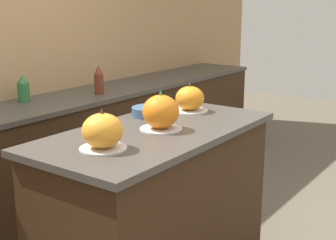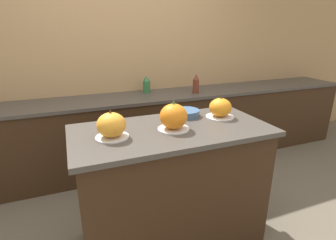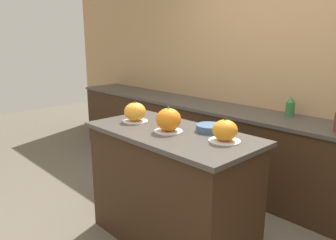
% 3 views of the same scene
% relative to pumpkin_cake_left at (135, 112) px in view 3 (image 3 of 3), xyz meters
% --- Properties ---
extents(wall_back, '(8.00, 0.06, 2.50)m').
position_rel_pumpkin_cake_left_xyz_m(wall_back, '(0.42, 1.63, 0.21)').
color(wall_back, tan).
rests_on(wall_back, ground_plane).
extents(kitchen_island, '(1.40, 0.69, 0.96)m').
position_rel_pumpkin_cake_left_xyz_m(kitchen_island, '(0.42, 0.02, -0.56)').
color(kitchen_island, '#382314').
rests_on(kitchen_island, ground_plane).
extents(back_counter, '(6.00, 0.60, 0.88)m').
position_rel_pumpkin_cake_left_xyz_m(back_counter, '(0.42, 1.30, -0.59)').
color(back_counter, '#382314').
rests_on(back_counter, ground_plane).
extents(pumpkin_cake_left, '(0.21, 0.21, 0.19)m').
position_rel_pumpkin_cake_left_xyz_m(pumpkin_cake_left, '(0.00, 0.00, 0.00)').
color(pumpkin_cake_left, silver).
rests_on(pumpkin_cake_left, kitchen_island).
extents(pumpkin_cake_center, '(0.22, 0.22, 0.21)m').
position_rel_pumpkin_cake_left_xyz_m(pumpkin_cake_center, '(0.42, -0.01, 0.01)').
color(pumpkin_cake_center, silver).
rests_on(pumpkin_cake_center, kitchen_island).
extents(pumpkin_cake_right, '(0.22, 0.22, 0.18)m').
position_rel_pumpkin_cake_left_xyz_m(pumpkin_cake_right, '(0.86, 0.10, -0.01)').
color(pumpkin_cake_right, silver).
rests_on(pumpkin_cake_right, kitchen_island).
extents(bottle_short, '(0.09, 0.09, 0.20)m').
position_rel_pumpkin_cake_left_xyz_m(bottle_short, '(0.67, 1.44, -0.06)').
color(bottle_short, '#2D6B38').
rests_on(bottle_short, back_counter).
extents(mixing_bowl, '(0.21, 0.21, 0.05)m').
position_rel_pumpkin_cake_left_xyz_m(mixing_bowl, '(0.63, 0.23, -0.06)').
color(mixing_bowl, '#3D5B84').
rests_on(mixing_bowl, kitchen_island).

